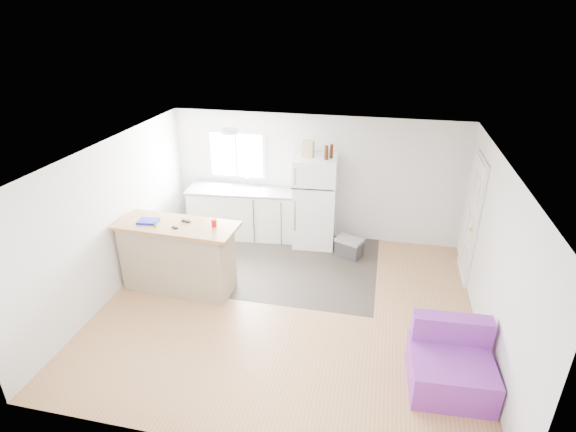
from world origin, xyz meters
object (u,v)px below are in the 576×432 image
object	(u,v)px
cardboard_box	(308,149)
bottle_left	(326,153)
purple_seat	(450,365)
kitchen_cabinets	(245,212)
cleaner_jug	(213,293)
mop	(155,277)
bottle_right	(331,151)
cooler	(349,247)
peninsula	(178,256)
red_cup	(214,223)
refrigerator	(315,202)
blue_tray	(148,221)

from	to	relation	value
cardboard_box	bottle_left	size ratio (longest dim) A/B	1.20
purple_seat	kitchen_cabinets	bearing A→B (deg)	134.45
cleaner_jug	mop	distance (m)	1.03
mop	bottle_left	distance (m)	3.55
bottle_left	bottle_right	xyz separation A→B (m)	(0.07, 0.11, 0.00)
bottle_left	cooler	bearing A→B (deg)	-27.39
cooler	mop	xyz separation A→B (m)	(-2.94, -1.76, 0.05)
peninsula	bottle_left	xyz separation A→B (m)	(2.05, 1.88, 1.27)
bottle_left	cleaner_jug	bearing A→B (deg)	-123.36
bottle_left	bottle_right	size ratio (longest dim) A/B	1.00
cleaner_jug	red_cup	bearing A→B (deg)	78.96
peninsula	mop	bearing A→B (deg)	-156.46
cardboard_box	kitchen_cabinets	bearing A→B (deg)	177.74
mop	purple_seat	bearing A→B (deg)	-41.96
peninsula	cardboard_box	distance (m)	2.91
kitchen_cabinets	mop	size ratio (longest dim) A/B	1.74
cleaner_jug	mop	size ratio (longest dim) A/B	0.25
refrigerator	cardboard_box	distance (m)	1.02
peninsula	bottle_left	world-z (taller)	bottle_left
cooler	red_cup	bearing A→B (deg)	-117.74
kitchen_cabinets	cooler	size ratio (longest dim) A/B	4.09
refrigerator	bottle_right	xyz separation A→B (m)	(0.26, 0.01, 0.99)
blue_tray	cardboard_box	size ratio (longest dim) A/B	1.00
cooler	red_cup	world-z (taller)	red_cup
bottle_left	refrigerator	bearing A→B (deg)	152.30
cooler	mop	world-z (taller)	mop
refrigerator	red_cup	xyz separation A→B (m)	(-1.23, -1.93, 0.35)
refrigerator	bottle_right	world-z (taller)	bottle_right
kitchen_cabinets	purple_seat	world-z (taller)	kitchen_cabinets
cleaner_jug	mop	world-z (taller)	mop
cleaner_jug	cardboard_box	world-z (taller)	cardboard_box
refrigerator	purple_seat	bearing A→B (deg)	-59.57
mop	red_cup	size ratio (longest dim) A/B	10.78
purple_seat	bottle_left	distance (m)	4.00
blue_tray	kitchen_cabinets	bearing A→B (deg)	66.45
blue_tray	cleaner_jug	bearing A→B (deg)	-11.71
peninsula	red_cup	distance (m)	0.89
cooler	bottle_left	world-z (taller)	bottle_left
kitchen_cabinets	bottle_left	xyz separation A→B (m)	(1.58, -0.14, 1.35)
kitchen_cabinets	bottle_left	bearing A→B (deg)	-10.41
cooler	bottle_left	bearing A→B (deg)	176.12
purple_seat	red_cup	distance (m)	3.75
mop	bottle_right	xyz separation A→B (m)	(2.50, 2.14, 1.62)
red_cup	cardboard_box	bearing A→B (deg)	60.44
purple_seat	red_cup	bearing A→B (deg)	156.21
red_cup	mop	bearing A→B (deg)	-168.75
kitchen_cabinets	blue_tray	world-z (taller)	kitchen_cabinets
purple_seat	cleaner_jug	size ratio (longest dim) A/B	3.00
mop	cardboard_box	xyz separation A→B (m)	(2.09, 2.11, 1.64)
kitchen_cabinets	cooler	world-z (taller)	kitchen_cabinets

